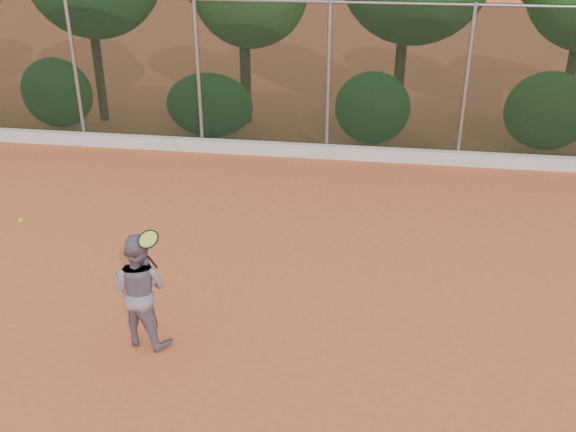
# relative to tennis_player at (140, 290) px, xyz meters

# --- Properties ---
(ground) EXTENTS (80.00, 80.00, 0.00)m
(ground) POSITION_rel_tennis_player_xyz_m (1.70, 0.53, -0.79)
(ground) COLOR #C6592E
(ground) RESTS_ON ground
(concrete_curb) EXTENTS (24.00, 0.20, 0.30)m
(concrete_curb) POSITION_rel_tennis_player_xyz_m (1.70, 7.35, -0.64)
(concrete_curb) COLOR beige
(concrete_curb) RESTS_ON ground
(tennis_player) EXTENTS (0.88, 0.75, 1.59)m
(tennis_player) POSITION_rel_tennis_player_xyz_m (0.00, 0.00, 0.00)
(tennis_player) COLOR slate
(tennis_player) RESTS_ON ground
(chainlink_fence) EXTENTS (24.09, 0.09, 3.50)m
(chainlink_fence) POSITION_rel_tennis_player_xyz_m (1.70, 7.53, 1.06)
(chainlink_fence) COLOR black
(chainlink_fence) RESTS_ON ground
(tennis_racket) EXTENTS (0.32, 0.30, 0.56)m
(tennis_racket) POSITION_rel_tennis_player_xyz_m (0.26, -0.18, 0.82)
(tennis_racket) COLOR black
(tennis_racket) RESTS_ON ground
(tennis_ball_in_flight) EXTENTS (0.07, 0.07, 0.07)m
(tennis_ball_in_flight) POSITION_rel_tennis_player_xyz_m (-1.42, -0.09, 0.94)
(tennis_ball_in_flight) COLOR #AEC62D
(tennis_ball_in_flight) RESTS_ON ground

